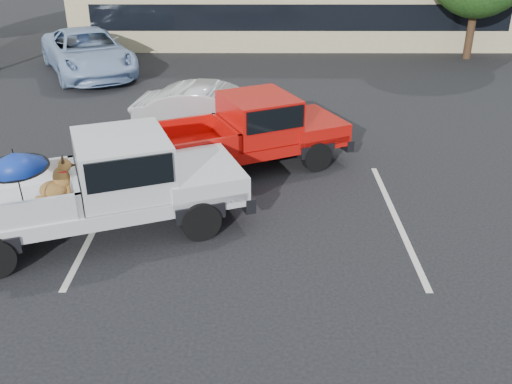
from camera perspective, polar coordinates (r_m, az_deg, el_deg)
ground at (r=9.84m, az=-0.98°, el=-8.32°), size 90.00×90.00×0.00m
stripe_left at (r=11.97m, az=-15.32°, el=-2.54°), size 0.12×5.00×0.01m
stripe_right at (r=11.87m, az=13.85°, el=-2.60°), size 0.12×5.00×0.01m
silver_pickup at (r=11.04m, az=-14.19°, el=1.18°), size 6.02×3.83×2.06m
red_pickup at (r=13.56m, az=-0.33°, el=6.30°), size 5.56×3.87×1.74m
silver_sedan at (r=15.42m, az=-3.99°, el=7.85°), size 4.58×2.14×1.45m
blue_suv at (r=22.97m, az=-16.48°, el=13.25°), size 5.04×6.45×1.63m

